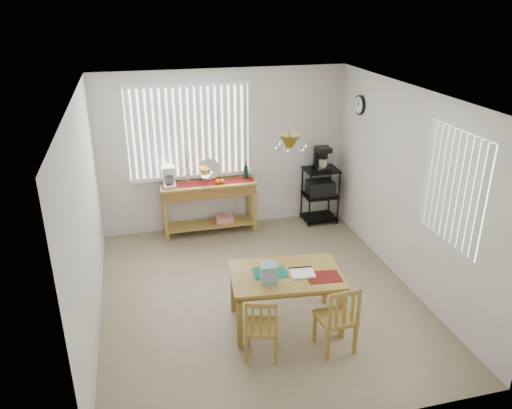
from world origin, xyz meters
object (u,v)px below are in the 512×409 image
object	(u,v)px
dining_table	(286,279)
sideboard	(210,195)
cart_items	(322,159)
chair_right	(337,319)
chair_left	(262,328)
wire_cart	(320,190)

from	to	relation	value
dining_table	sideboard	bearing A→B (deg)	99.61
cart_items	dining_table	size ratio (longest dim) A/B	0.29
cart_items	chair_right	xyz separation A→B (m)	(-1.03, -3.25, -0.72)
chair_right	sideboard	bearing A→B (deg)	104.60
cart_items	chair_left	bearing A→B (deg)	-120.41
wire_cart	chair_left	bearing A→B (deg)	-120.49
sideboard	wire_cart	bearing A→B (deg)	-0.83
wire_cart	chair_right	world-z (taller)	wire_cart
cart_items	chair_left	xyz separation A→B (m)	(-1.86, -3.17, -0.75)
cart_items	dining_table	bearing A→B (deg)	-118.41
cart_items	chair_right	size ratio (longest dim) A/B	0.47
sideboard	chair_right	world-z (taller)	sideboard
cart_items	chair_right	world-z (taller)	cart_items
wire_cart	chair_right	bearing A→B (deg)	-107.70
sideboard	wire_cart	xyz separation A→B (m)	(1.89, -0.03, -0.08)
sideboard	dining_table	size ratio (longest dim) A/B	1.14
chair_left	chair_right	distance (m)	0.83
wire_cart	chair_right	xyz separation A→B (m)	(-1.03, -3.24, -0.16)
dining_table	chair_right	size ratio (longest dim) A/B	1.62
sideboard	chair_right	bearing A→B (deg)	-75.40
sideboard	wire_cart	size ratio (longest dim) A/B	1.62
chair_left	chair_right	world-z (taller)	chair_right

